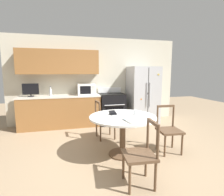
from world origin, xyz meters
name	(u,v)px	position (x,y,z in m)	size (l,w,h in m)	color
ground_plane	(121,160)	(0.00, 0.00, 0.00)	(14.00, 14.00, 0.00)	#9E8466
back_wall	(87,76)	(-0.30, 2.59, 1.45)	(5.20, 0.44, 2.60)	beige
kitchen_counter	(61,111)	(-1.09, 2.29, 0.45)	(2.24, 0.64, 0.90)	#936033
refrigerator	(143,95)	(1.38, 2.20, 0.86)	(0.87, 0.79, 1.72)	#B2B5BA
oven_range	(112,108)	(0.40, 2.26, 0.47)	(0.73, 0.68, 1.08)	black
microwave	(86,89)	(-0.35, 2.31, 1.06)	(0.51, 0.38, 0.32)	white
countertop_tv	(31,90)	(-1.85, 2.29, 1.09)	(0.41, 0.16, 0.36)	black
counter_bottle	(51,92)	(-1.35, 2.38, 1.00)	(0.07, 0.07, 0.26)	silver
dining_table	(123,123)	(0.09, 0.19, 0.61)	(1.23, 1.23, 0.75)	white
dining_chair_near	(141,155)	(0.06, -0.73, 0.43)	(0.45, 0.45, 0.90)	brown
dining_chair_right	(169,130)	(1.00, 0.10, 0.43)	(0.45, 0.45, 0.90)	brown
dining_chair_far	(104,120)	(-0.07, 1.10, 0.43)	(0.46, 0.46, 0.90)	brown
candle_glass	(136,113)	(0.37, 0.25, 0.78)	(0.09, 0.09, 0.08)	silver
wallet	(113,113)	(-0.06, 0.36, 0.78)	(0.14, 0.15, 0.07)	black
mail_stack	(132,120)	(0.14, -0.17, 0.76)	(0.26, 0.33, 0.02)	white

